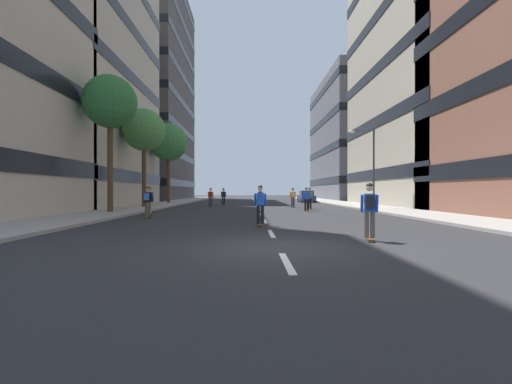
{
  "coord_description": "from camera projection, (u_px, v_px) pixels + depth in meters",
  "views": [
    {
      "loc": [
        -0.81,
        -9.39,
        1.54
      ],
      "look_at": [
        0.0,
        28.71,
        1.37
      ],
      "focal_mm": 24.48,
      "sensor_mm": 36.0,
      "label": 1
    }
  ],
  "objects": [
    {
      "name": "skater_1",
      "position": [
        211.0,
        196.0,
        33.05
      ],
      "size": [
        0.54,
        0.91,
        1.78
      ],
      "color": "brown",
      "rests_on": "ground_plane"
    },
    {
      "name": "street_tree_far",
      "position": [
        144.0,
        131.0,
        30.33
      ],
      "size": [
        3.67,
        3.67,
        8.51
      ],
      "color": "#4C3823",
      "rests_on": "sidewalk_left"
    },
    {
      "name": "street_tree_near",
      "position": [
        168.0,
        142.0,
        39.63
      ],
      "size": [
        4.26,
        4.26,
        9.05
      ],
      "color": "#4C3823",
      "rests_on": "sidewalk_left"
    },
    {
      "name": "skater_0",
      "position": [
        306.0,
        198.0,
        26.06
      ],
      "size": [
        0.55,
        0.92,
        1.78
      ],
      "color": "brown",
      "rests_on": "ground_plane"
    },
    {
      "name": "building_right_far",
      "position": [
        360.0,
        140.0,
        60.22
      ],
      "size": [
        13.4,
        23.12,
        20.48
      ],
      "color": "slate",
      "rests_on": "ground_plane"
    },
    {
      "name": "sidewalk_right",
      "position": [
        345.0,
        204.0,
        39.0
      ],
      "size": [
        3.87,
        71.82,
        0.14
      ],
      "primitive_type": "cube",
      "color": "#9E9991",
      "rests_on": "ground_plane"
    },
    {
      "name": "parked_car_near",
      "position": [
        306.0,
        197.0,
        45.85
      ],
      "size": [
        1.82,
        4.4,
        1.52
      ],
      "color": "navy",
      "rests_on": "ground_plane"
    },
    {
      "name": "street_tree_mid",
      "position": [
        110.0,
        103.0,
        22.94
      ],
      "size": [
        3.47,
        3.47,
        8.98
      ],
      "color": "#4C3823",
      "rests_on": "sidewalk_left"
    },
    {
      "name": "skater_2",
      "position": [
        223.0,
        196.0,
        36.27
      ],
      "size": [
        0.54,
        0.91,
        1.78
      ],
      "color": "brown",
      "rests_on": "ground_plane"
    },
    {
      "name": "lane_markings",
      "position": [
        256.0,
        205.0,
        37.41
      ],
      "size": [
        0.16,
        62.2,
        0.01
      ],
      "color": "silver",
      "rests_on": "ground_plane"
    },
    {
      "name": "skater_3",
      "position": [
        310.0,
        197.0,
        28.38
      ],
      "size": [
        0.56,
        0.92,
        1.78
      ],
      "color": "brown",
      "rests_on": "ground_plane"
    },
    {
      "name": "ground_plane",
      "position": [
        257.0,
        206.0,
        35.53
      ],
      "size": [
        156.69,
        156.69,
        0.0
      ],
      "primitive_type": "plane",
      "color": "#28282B"
    },
    {
      "name": "sidewalk_left",
      "position": [
        166.0,
        204.0,
        38.58
      ],
      "size": [
        3.87,
        71.82,
        0.14
      ],
      "primitive_type": "cube",
      "color": "#9E9991",
      "rests_on": "ground_plane"
    },
    {
      "name": "skater_5",
      "position": [
        148.0,
        200.0,
        19.5
      ],
      "size": [
        0.55,
        0.91,
        1.78
      ],
      "color": "brown",
      "rests_on": "ground_plane"
    },
    {
      "name": "building_right_mid",
      "position": [
        443.0,
        48.0,
        34.62
      ],
      "size": [
        13.4,
        20.39,
        31.28
      ],
      "color": "#B2A893",
      "rests_on": "ground_plane"
    },
    {
      "name": "building_left_far",
      "position": [
        145.0,
        93.0,
        59.39
      ],
      "size": [
        13.4,
        23.3,
        36.2
      ],
      "color": "#4C4744",
      "rests_on": "ground_plane"
    },
    {
      "name": "streetlamp_right",
      "position": [
        369.0,
        159.0,
        28.81
      ],
      "size": [
        2.13,
        0.3,
        6.5
      ],
      "color": "#3F3F44",
      "rests_on": "sidewalk_right"
    },
    {
      "name": "skater_8",
      "position": [
        293.0,
        196.0,
        31.51
      ],
      "size": [
        0.55,
        0.92,
        1.78
      ],
      "color": "brown",
      "rests_on": "ground_plane"
    },
    {
      "name": "skater_7",
      "position": [
        260.0,
        203.0,
        15.16
      ],
      "size": [
        0.54,
        0.91,
        1.78
      ],
      "color": "brown",
      "rests_on": "ground_plane"
    },
    {
      "name": "skater_9",
      "position": [
        260.0,
        195.0,
        44.42
      ],
      "size": [
        0.57,
        0.92,
        1.78
      ],
      "color": "brown",
      "rests_on": "ground_plane"
    },
    {
      "name": "skater_6",
      "position": [
        370.0,
        208.0,
        10.65
      ],
      "size": [
        0.57,
        0.92,
        1.78
      ],
      "color": "brown",
      "rests_on": "ground_plane"
    },
    {
      "name": "skater_4",
      "position": [
        149.0,
        199.0,
        22.15
      ],
      "size": [
        0.55,
        0.91,
        1.78
      ],
      "color": "brown",
      "rests_on": "ground_plane"
    },
    {
      "name": "building_left_mid",
      "position": [
        66.0,
        60.0,
        33.84
      ],
      "size": [
        13.4,
        18.41,
        28.26
      ],
      "color": "#BCB29E",
      "rests_on": "ground_plane"
    }
  ]
}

